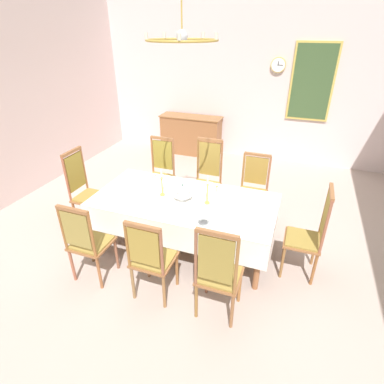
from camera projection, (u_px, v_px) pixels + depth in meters
ground at (189, 239)px, 4.48m from camera, size 6.51×7.03×0.04m
back_wall at (246, 83)px, 6.61m from camera, size 6.51×0.08×3.30m
dining_table at (184, 204)px, 4.03m from camera, size 2.36×1.16×0.74m
tablecloth at (184, 205)px, 4.03m from camera, size 2.38×1.18×0.36m
chair_south_a at (87, 241)px, 3.52m from camera, size 0.44×0.42×1.07m
chair_north_a at (160, 172)px, 5.13m from camera, size 0.44×0.42×1.15m
chair_south_b at (151, 257)px, 3.27m from camera, size 0.44×0.42×1.06m
chair_north_b at (207, 178)px, 4.87m from camera, size 0.44×0.42×1.22m
chair_south_c at (218, 272)px, 3.03m from camera, size 0.44×0.42×1.16m
chair_north_c at (253, 188)px, 4.67m from camera, size 0.44×0.42×1.07m
chair_head_west at (85, 189)px, 4.54m from camera, size 0.42×0.44×1.20m
chair_head_east at (310, 233)px, 3.58m from camera, size 0.42×0.44×1.19m
soup_tureen at (183, 192)px, 3.95m from camera, size 0.27×0.27×0.22m
candlestick_west at (162, 185)px, 4.01m from camera, size 0.07×0.07×0.37m
candlestick_east at (207, 192)px, 3.82m from camera, size 0.07×0.07×0.38m
bowl_near_left at (160, 177)px, 4.54m from camera, size 0.15×0.15×0.03m
bowl_near_right at (208, 186)px, 4.28m from camera, size 0.19×0.19×0.04m
bowl_far_left at (203, 223)px, 3.47m from camera, size 0.17×0.17×0.03m
spoon_primary at (155, 176)px, 4.60m from camera, size 0.05×0.18×0.01m
spoon_secondary at (217, 187)px, 4.27m from camera, size 0.05×0.18×0.01m
sideboard at (191, 135)px, 7.27m from camera, size 1.44×0.48×0.90m
mounted_clock at (278, 65)px, 6.17m from camera, size 0.30×0.06×0.30m
framed_painting at (312, 82)px, 6.11m from camera, size 0.83×0.05×1.51m
chandelier at (182, 39)px, 3.09m from camera, size 0.75×0.75×0.66m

